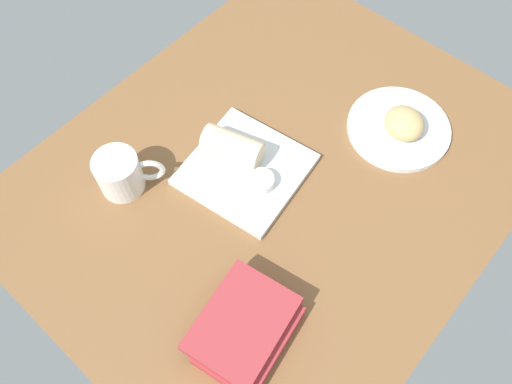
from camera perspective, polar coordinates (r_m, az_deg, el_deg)
The scene contains 8 objects.
dining_table at distance 113.26cm, azimuth 2.41°, elevation 1.80°, with size 110.00×90.00×4.00cm, color brown.
round_plate at distance 121.52cm, azimuth 15.59°, elevation 6.88°, with size 23.34×23.34×1.40cm, color white.
scone_pastry at distance 118.11cm, azimuth 16.20°, elevation 7.35°, with size 9.26×8.57×5.63cm, color tan.
square_plate at distance 110.77cm, azimuth -1.20°, elevation 2.52°, with size 23.70×23.70×1.60cm, color white.
sauce_cup at distance 106.81cm, azimuth 0.56°, elevation 1.22°, with size 5.58×5.58×2.39cm.
breakfast_wrap at distance 109.40cm, azimuth -2.62°, elevation 5.08°, with size 6.24×6.24×12.91cm, color beige.
book_stack at distance 94.72cm, azimuth -1.10°, elevation -15.16°, with size 21.02×18.16×5.82cm.
coffee_mug at distance 109.35cm, azimuth -14.84°, elevation 2.04°, with size 12.26×11.53×9.14cm.
Camera 1 is at (-47.16, -35.17, 98.78)cm, focal length 35.90 mm.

